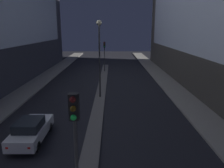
% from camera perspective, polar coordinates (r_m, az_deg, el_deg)
% --- Properties ---
extents(median_strip, '(1.04, 37.64, 0.11)m').
position_cam_1_polar(median_strip, '(24.51, -2.64, -2.03)').
color(median_strip, '#66605B').
rests_on(median_strip, ground).
extents(traffic_light_near, '(0.32, 0.42, 4.79)m').
position_cam_1_polar(traffic_light_near, '(7.48, -9.44, -11.95)').
color(traffic_light_near, '#383838').
rests_on(traffic_light_near, median_strip).
extents(traffic_light_mid, '(0.32, 0.42, 4.79)m').
position_cam_1_polar(traffic_light_mid, '(35.72, -1.75, 8.91)').
color(traffic_light_mid, '#383838').
rests_on(traffic_light_mid, median_strip).
extents(street_lamp, '(0.52, 0.52, 7.61)m').
position_cam_1_polar(street_lamp, '(21.57, -3.07, 10.06)').
color(street_lamp, '#383838').
rests_on(street_lamp, median_strip).
extents(car_left_lane, '(1.70, 4.13, 1.51)m').
position_cam_1_polar(car_left_lane, '(14.79, -20.18, -11.20)').
color(car_left_lane, silver).
rests_on(car_left_lane, ground).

